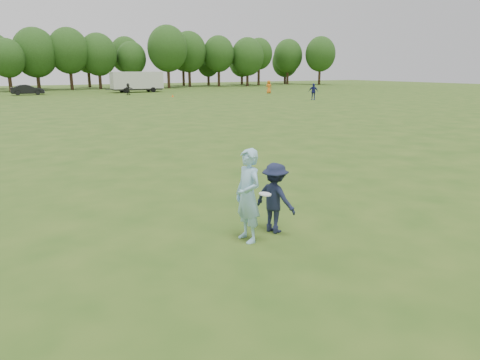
# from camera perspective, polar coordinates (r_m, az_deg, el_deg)

# --- Properties ---
(ground) EXTENTS (200.00, 200.00, 0.00)m
(ground) POSITION_cam_1_polar(r_m,az_deg,el_deg) (10.01, -2.08, -7.29)
(ground) COLOR #2B4E16
(ground) RESTS_ON ground
(thrower) EXTENTS (0.54, 0.78, 2.09)m
(thrower) POSITION_cam_1_polar(r_m,az_deg,el_deg) (9.35, 1.08, -2.11)
(thrower) COLOR #93C8E4
(thrower) RESTS_ON ground
(defender) EXTENTS (0.93, 1.21, 1.65)m
(defender) POSITION_cam_1_polar(r_m,az_deg,el_deg) (9.95, 4.68, -2.40)
(defender) COLOR #1A1F39
(defender) RESTS_ON ground
(player_far_b) EXTENTS (1.15, 1.14, 1.95)m
(player_far_b) POSITION_cam_1_polar(r_m,az_deg,el_deg) (53.85, 9.74, 11.54)
(player_far_b) COLOR navy
(player_far_b) RESTS_ON ground
(player_far_c) EXTENTS (1.04, 0.76, 1.96)m
(player_far_c) POSITION_cam_1_polar(r_m,az_deg,el_deg) (67.16, 3.86, 12.30)
(player_far_c) COLOR orange
(player_far_c) RESTS_ON ground
(player_far_d) EXTENTS (1.56, 1.25, 1.66)m
(player_far_d) POSITION_cam_1_polar(r_m,az_deg,el_deg) (64.76, -14.68, 11.64)
(player_far_d) COLOR #282828
(player_far_d) RESTS_ON ground
(car_f) EXTENTS (4.47, 1.68, 1.46)m
(car_f) POSITION_cam_1_polar(r_m,az_deg,el_deg) (69.74, -26.47, 10.71)
(car_f) COLOR black
(car_f) RESTS_ON ground
(field_cone) EXTENTS (0.28, 0.28, 0.30)m
(field_cone) POSITION_cam_1_polar(r_m,az_deg,el_deg) (59.26, -8.96, 11.04)
(field_cone) COLOR #FD5A0D
(field_cone) RESTS_ON ground
(disc_in_play) EXTENTS (0.27, 0.27, 0.06)m
(disc_in_play) POSITION_cam_1_polar(r_m,az_deg,el_deg) (9.22, 3.37, -1.89)
(disc_in_play) COLOR white
(disc_in_play) RESTS_ON ground
(cargo_trailer) EXTENTS (9.00, 2.75, 3.20)m
(cargo_trailer) POSITION_cam_1_polar(r_m,az_deg,el_deg) (71.77, -13.58, 12.72)
(cargo_trailer) COLOR silver
(cargo_trailer) RESTS_ON ground
(treeline) EXTENTS (130.35, 18.39, 11.74)m
(treeline) POSITION_cam_1_polar(r_m,az_deg,el_deg) (85.47, -25.77, 14.98)
(treeline) COLOR #332114
(treeline) RESTS_ON ground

